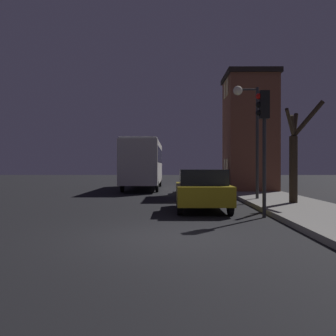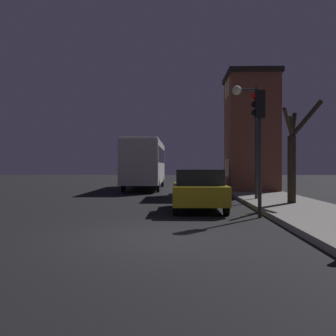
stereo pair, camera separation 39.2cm
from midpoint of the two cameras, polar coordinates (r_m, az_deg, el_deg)
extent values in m
plane|color=black|center=(8.94, -1.30, -10.49)|extent=(120.00, 120.00, 0.00)
cube|color=brown|center=(24.39, 11.85, 5.05)|extent=(2.95, 3.58, 7.04)
cube|color=black|center=(24.96, 11.86, 13.47)|extent=(3.19, 3.82, 0.30)
cube|color=#F2D172|center=(23.55, 8.52, 0.06)|extent=(0.03, 0.70, 1.10)
cube|color=#F2D172|center=(24.57, 8.19, 0.07)|extent=(0.03, 0.70, 1.10)
cube|color=#F2D172|center=(24.06, 8.53, 12.15)|extent=(0.03, 0.70, 1.10)
cube|color=#F2D172|center=(25.06, 8.20, 11.67)|extent=(0.03, 0.70, 1.10)
cylinder|color=#28282B|center=(17.75, 12.83, 3.75)|extent=(0.14, 0.14, 5.14)
cylinder|color=#28282B|center=(17.97, 11.41, 11.65)|extent=(0.90, 0.09, 0.09)
sphere|color=#F4EAC6|center=(17.89, 9.96, 11.54)|extent=(0.43, 0.43, 0.43)
cylinder|color=#28282B|center=(12.45, 13.59, -0.01)|extent=(0.12, 0.12, 3.21)
cube|color=black|center=(12.61, 13.60, 9.36)|extent=(0.30, 0.24, 0.90)
sphere|color=red|center=(12.62, 12.79, 10.60)|extent=(0.20, 0.20, 0.20)
sphere|color=black|center=(12.57, 12.79, 9.39)|extent=(0.20, 0.20, 0.20)
sphere|color=black|center=(12.53, 12.79, 8.17)|extent=(0.20, 0.20, 0.20)
cylinder|color=#2D2319|center=(16.09, 17.90, -0.20)|extent=(0.34, 0.34, 2.73)
cylinder|color=#2D2319|center=(15.58, 17.44, 6.55)|extent=(0.76, 1.21, 1.06)
cylinder|color=#2D2319|center=(16.46, 18.11, 6.25)|extent=(0.51, 0.74, 1.06)
cylinder|color=#2D2319|center=(16.21, 19.91, 7.05)|extent=(1.26, 0.55, 1.48)
cylinder|color=#2D2319|center=(15.96, 17.77, 6.13)|extent=(0.38, 0.55, 0.86)
cube|color=beige|center=(27.17, -4.17, 0.81)|extent=(2.41, 9.85, 2.85)
cube|color=black|center=(27.18, -4.17, 1.89)|extent=(2.43, 9.06, 1.03)
cube|color=#B2B2B2|center=(27.23, -4.17, 3.93)|extent=(2.29, 9.36, 0.12)
cylinder|color=black|center=(30.33, -1.57, -1.94)|extent=(0.18, 0.96, 0.96)
cylinder|color=black|center=(30.49, -5.75, -1.93)|extent=(0.18, 0.96, 0.96)
cylinder|color=black|center=(23.93, -2.15, -2.54)|extent=(0.18, 0.96, 0.96)
cylinder|color=black|center=(24.14, -7.44, -2.52)|extent=(0.18, 0.96, 0.96)
cube|color=olive|center=(14.06, 4.42, -3.85)|extent=(1.90, 3.93, 0.67)
cube|color=black|center=(13.83, 4.48, -1.36)|extent=(1.67, 2.05, 0.56)
cylinder|color=black|center=(15.43, 7.30, -4.73)|extent=(0.18, 0.64, 0.64)
cylinder|color=black|center=(15.33, 0.88, -4.76)|extent=(0.18, 0.64, 0.64)
cylinder|color=black|center=(12.91, 8.63, -5.72)|extent=(0.18, 0.64, 0.64)
cylinder|color=black|center=(12.78, 0.94, -5.78)|extent=(0.18, 0.64, 0.64)
cube|color=navy|center=(22.98, 3.75, -2.40)|extent=(1.72, 3.94, 0.60)
cube|color=black|center=(22.76, 3.78, -0.92)|extent=(1.52, 2.05, 0.60)
cylinder|color=black|center=(24.32, 5.41, -2.95)|extent=(0.18, 0.58, 0.58)
cylinder|color=black|center=(24.24, 1.76, -2.96)|extent=(0.18, 0.58, 0.58)
cylinder|color=black|center=(21.77, 5.97, -3.33)|extent=(0.18, 0.58, 0.58)
cylinder|color=black|center=(21.68, 1.90, -3.34)|extent=(0.18, 0.58, 0.58)
camera|label=1|loc=(0.20, -90.55, 0.00)|focal=40.00mm
camera|label=2|loc=(0.20, 89.45, 0.00)|focal=40.00mm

